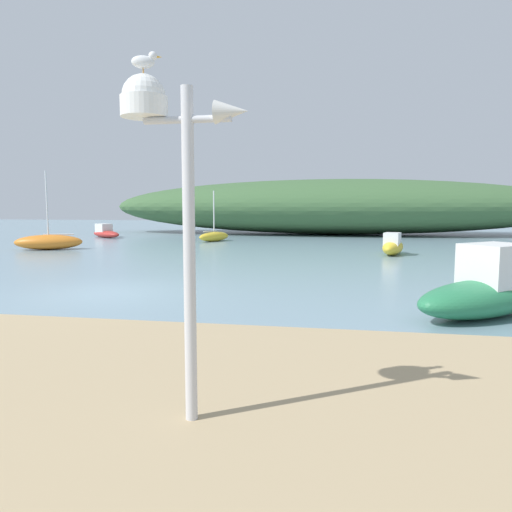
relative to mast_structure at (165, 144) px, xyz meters
The scene contains 9 objects.
ground_plane 9.05m from the mast_structure, 121.51° to the left, with size 120.00×120.00×0.00m, color #7A99A8.
distant_hill 35.35m from the mast_structure, 87.96° to the left, with size 37.76×10.41×4.48m, color #3D6038.
mast_structure is the anchor object (origin of this frame).
seagull_on_radar 0.80m from the mast_structure, behind, with size 0.29×0.17×0.21m.
motorboat_mid_channel 19.45m from the mast_structure, 77.56° to the left, with size 1.53×2.74×1.07m.
sailboat_west_reach 23.04m from the mast_structure, 126.41° to the left, with size 3.66×2.43×4.16m.
motorboat_by_sandbar 31.96m from the mast_structure, 118.72° to the left, with size 3.43×2.92×1.00m.
motorboat_far_right 8.15m from the mast_structure, 52.52° to the left, with size 3.65×3.30×1.53m.
sailboat_far_left 26.52m from the mast_structure, 104.12° to the left, with size 1.92×2.71×3.30m.
Camera 1 is at (6.15, -11.71, 2.35)m, focal length 33.31 mm.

